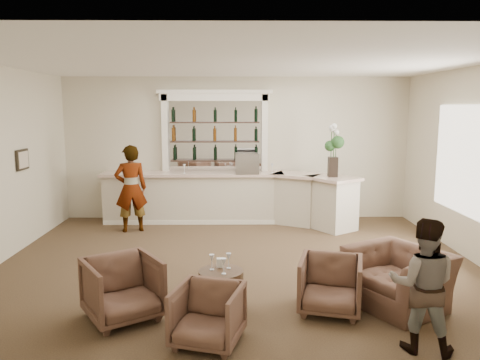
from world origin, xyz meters
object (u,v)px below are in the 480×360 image
Objects in this scene: armchair_right at (330,285)px; sommelier at (131,189)px; guest at (423,285)px; armchair_far at (398,278)px; cocktail_table at (221,289)px; espresso_machine at (247,163)px; bar_counter at (230,198)px; armchair_center at (208,315)px; flower_vase at (333,147)px; armchair_left at (123,289)px.

sommelier is at bearing 145.33° from armchair_right.
guest is 1.25× the size of armchair_far.
sommelier is (-1.99, 3.85, 0.67)m from cocktail_table.
armchair_right is 0.94m from armchair_far.
sommelier reaches higher than espresso_machine.
guest is (2.12, -5.69, 0.16)m from bar_counter.
sommelier is at bearing -165.47° from espresso_machine.
armchair_center is 0.66× the size of flower_vase.
sommelier is 1.25× the size of guest.
armchair_far is at bearing -27.64° from armchair_left.
sommelier reaches higher than armchair_right.
cocktail_table is at bearing -121.60° from armchair_far.
armchair_right is at bearing -32.15° from guest.
cocktail_table is at bearing -119.67° from flower_vase.
sommelier is 6.49m from guest.
armchair_center is (-0.12, -0.96, 0.08)m from cocktail_table.
armchair_right is (1.41, -0.15, 0.11)m from cocktail_table.
bar_counter is 3.91× the size of guest.
espresso_machine is (-0.94, 4.67, 1.01)m from armchair_right.
espresso_machine reaches higher than cocktail_table.
sommelier is 4.29m from armchair_left.
armchair_center is at bearing -91.99° from bar_counter.
bar_counter reaches higher than armchair_left.
flower_vase is (4.27, 0.14, 0.85)m from sommelier.
armchair_right is 4.47m from flower_vase.
armchair_center is at bearing -100.29° from armchair_far.
flower_vase is at bearing 80.11° from armchair_center.
espresso_machine reaches higher than guest.
armchair_center is (-0.19, -5.54, -0.24)m from bar_counter.
armchair_far is at bearing -63.61° from bar_counter.
guest is 1.29m from armchair_right.
armchair_far reaches higher than armchair_center.
armchair_left reaches higher than armchair_far.
flower_vase is (0.87, 4.15, 1.41)m from armchair_right.
flower_vase is at bearing 60.33° from cocktail_table.
sommelier is at bearing -31.15° from guest.
bar_counter reaches higher than armchair_center.
armchair_left is at bearing 5.78° from guest.
guest is 5.21m from flower_vase.
guest is at bearing -35.90° from armchair_right.
armchair_right is 4.87m from espresso_machine.
cocktail_table is 1.13× the size of espresso_machine.
sommelier is at bearing -178.06° from flower_vase.
sommelier is at bearing -160.66° from bar_counter.
bar_counter reaches higher than armchair_right.
armchair_right is at bearing 112.04° from sommelier.
espresso_machine is (0.39, -0.06, 0.80)m from bar_counter.
bar_counter is 2.21m from sommelier.
flower_vase is at bearing 93.16° from armchair_right.
armchair_far is 4.22m from flower_vase.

